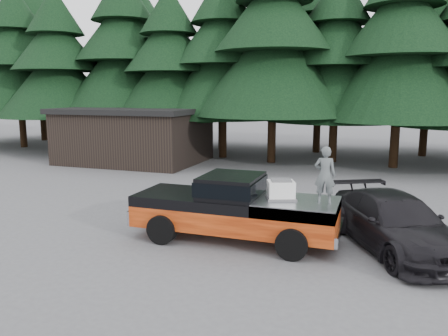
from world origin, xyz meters
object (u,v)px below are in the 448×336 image
(man_on_bed, at_px, (325,175))
(utility_building, at_px, (135,135))
(pickup_truck, at_px, (235,218))
(parked_car, at_px, (395,223))
(air_compressor, at_px, (281,190))

(man_on_bed, height_order, utility_building, utility_building)
(pickup_truck, height_order, utility_building, utility_building)
(pickup_truck, relative_size, parked_car, 1.16)
(parked_car, relative_size, utility_building, 0.61)
(air_compressor, distance_m, man_on_bed, 1.29)
(parked_car, distance_m, utility_building, 18.34)
(pickup_truck, height_order, parked_car, parked_car)
(parked_car, xyz_separation_m, utility_building, (-14.59, 11.08, 0.92))
(man_on_bed, relative_size, parked_car, 0.30)
(air_compressor, height_order, man_on_bed, man_on_bed)
(pickup_truck, bearing_deg, man_on_bed, -0.80)
(air_compressor, bearing_deg, parked_car, -7.86)
(air_compressor, xyz_separation_m, man_on_bed, (1.18, -0.05, 0.52))
(pickup_truck, relative_size, man_on_bed, 3.92)
(utility_building, bearing_deg, parked_car, -37.22)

